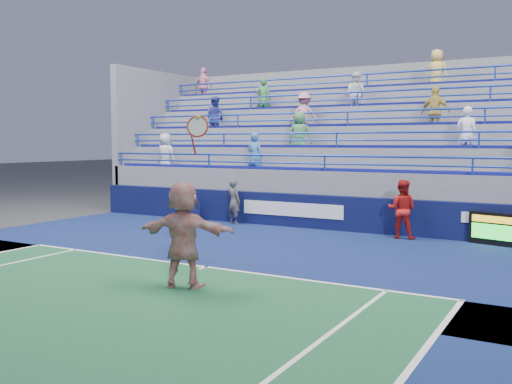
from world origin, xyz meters
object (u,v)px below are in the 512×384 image
Objects in this scene: serve_speed_board at (493,229)px; judge_chair at (192,214)px; line_judge at (234,202)px; ball_girl at (402,209)px; tennis_player at (184,235)px.

judge_chair is at bearing -178.85° from serve_speed_board.
serve_speed_board is 8.23m from line_judge.
ball_girl is at bearing -177.08° from serve_speed_board.
line_judge is at bearing -179.76° from serve_speed_board.
serve_speed_board is 1.70× the size of judge_chair.
judge_chair is 9.28m from tennis_player.
serve_speed_board is 0.84× the size of line_judge.
ball_girl reaches higher than line_judge.
line_judge is at bearing -5.64° from ball_girl.
tennis_player reaches higher than ball_girl.
tennis_player reaches higher than line_judge.
line_judge is (1.66, 0.16, 0.52)m from judge_chair.
serve_speed_board is at bearing 1.15° from judge_chair.
serve_speed_board reaches higher than judge_chair.
line_judge is 5.77m from ball_girl.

